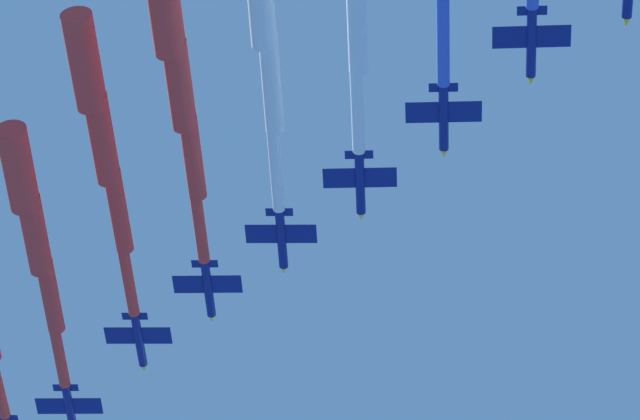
# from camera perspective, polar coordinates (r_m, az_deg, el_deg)

# --- Properties ---
(jet_port_inner) EXTENTS (49.59, 8.50, 3.69)m
(jet_port_inner) POSITION_cam_1_polar(r_m,az_deg,el_deg) (186.34, -10.22, -0.94)
(jet_port_inner) COLOR navy
(jet_starboard_inner) EXTENTS (53.17, 9.42, 3.72)m
(jet_starboard_inner) POSITION_cam_1_polar(r_m,az_deg,el_deg) (181.00, -7.86, 2.51)
(jet_starboard_inner) COLOR navy
(jet_port_mid) EXTENTS (51.02, 9.24, 3.71)m
(jet_port_mid) POSITION_cam_1_polar(r_m,az_deg,el_deg) (175.35, -5.10, 4.42)
(jet_port_mid) COLOR navy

